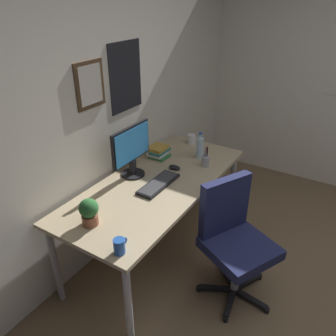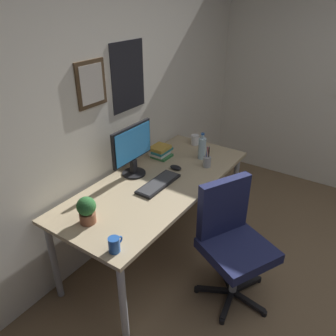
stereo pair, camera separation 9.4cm
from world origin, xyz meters
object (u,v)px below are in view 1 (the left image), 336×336
office_chair (233,235)px  monitor (131,149)px  coffee_mug_far (120,246)px  computer_mouse (175,167)px  coffee_mug_near (192,139)px  potted_plant (89,211)px  keyboard (159,184)px  water_bottle (200,147)px  pen_cup (205,160)px  book_stack_left (159,152)px

office_chair → monitor: monitor is taller
office_chair → coffee_mug_far: office_chair is taller
computer_mouse → coffee_mug_far: size_ratio=1.01×
computer_mouse → coffee_mug_near: coffee_mug_near is taller
office_chair → potted_plant: office_chair is taller
keyboard → computer_mouse: computer_mouse is taller
keyboard → potted_plant: 0.68m
office_chair → coffee_mug_near: (0.88, 0.83, 0.26)m
monitor → coffee_mug_near: monitor is taller
coffee_mug_near → monitor: bearing=171.7°
coffee_mug_near → coffee_mug_far: coffee_mug_near is taller
keyboard → computer_mouse: bearing=5.5°
water_bottle → office_chair: bearing=-135.8°
keyboard → water_bottle: size_ratio=1.70×
monitor → pen_cup: (0.47, -0.45, -0.19)m
computer_mouse → water_bottle: size_ratio=0.44×
office_chair → keyboard: 0.70m
monitor → potted_plant: (-0.69, -0.17, -0.14)m
monitor → coffee_mug_near: (0.83, -0.12, -0.19)m
coffee_mug_far → book_stack_left: book_stack_left is taller
keyboard → pen_cup: size_ratio=2.15×
keyboard → office_chair: bearing=-91.2°
pen_cup → book_stack_left: 0.46m
water_bottle → coffee_mug_near: bearing=41.2°
book_stack_left → water_bottle: bearing=-61.2°
coffee_mug_far → pen_cup: pen_cup is taller
keyboard → coffee_mug_far: coffee_mug_far is taller
coffee_mug_near → potted_plant: potted_plant is taller
pen_cup → book_stack_left: pen_cup is taller
monitor → keyboard: (-0.03, -0.28, -0.23)m
water_bottle → potted_plant: (-1.28, 0.16, -0.00)m
coffee_mug_far → potted_plant: bearing=72.3°
coffee_mug_near → potted_plant: size_ratio=0.61×
water_bottle → book_stack_left: water_bottle is taller
office_chair → pen_cup: (0.51, 0.50, 0.27)m
monitor → computer_mouse: monitor is taller
office_chair → potted_plant: bearing=129.8°
coffee_mug_near → book_stack_left: book_stack_left is taller
book_stack_left → potted_plant: bearing=-171.0°
computer_mouse → potted_plant: potted_plant is taller
monitor → keyboard: 0.36m
water_bottle → pen_cup: water_bottle is taller
keyboard → computer_mouse: (0.30, 0.03, 0.01)m
water_bottle → pen_cup: size_ratio=1.26×
computer_mouse → coffee_mug_near: 0.58m
keyboard → potted_plant: (-0.66, 0.11, 0.09)m
coffee_mug_near → pen_cup: size_ratio=0.59×
monitor → computer_mouse: 0.43m
computer_mouse → coffee_mug_far: 1.10m
potted_plant → pen_cup: 1.20m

